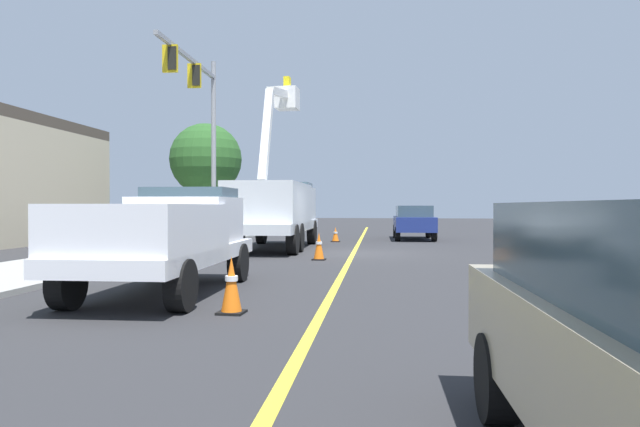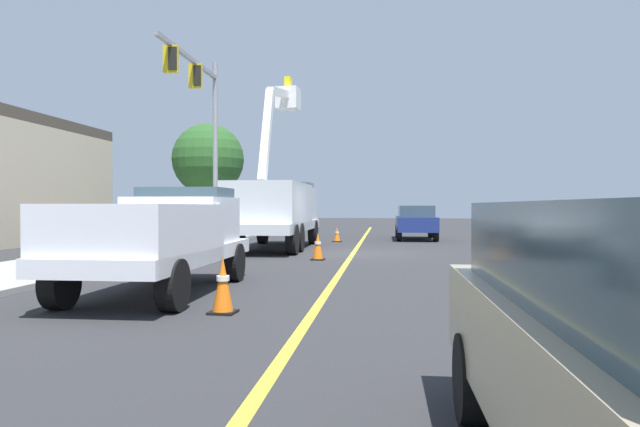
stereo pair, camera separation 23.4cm
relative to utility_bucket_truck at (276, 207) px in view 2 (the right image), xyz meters
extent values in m
plane|color=#2D2D30|center=(-1.87, -3.29, -1.62)|extent=(120.00, 120.00, 0.00)
cube|color=#9E9E99|center=(-2.44, 4.35, -1.56)|extent=(60.10, 8.03, 0.12)
cube|color=yellow|center=(-1.87, -3.29, -1.62)|extent=(49.87, 3.86, 0.01)
cube|color=silver|center=(-0.20, -0.01, -0.72)|extent=(8.36, 3.10, 0.36)
cube|color=silver|center=(2.42, 0.18, 0.05)|extent=(2.79, 2.54, 1.60)
cube|color=#384C56|center=(2.62, 0.20, 0.75)|extent=(1.95, 2.23, 0.64)
cube|color=silver|center=(-1.18, -0.08, 0.00)|extent=(5.42, 2.88, 1.80)
cube|color=white|center=(-2.07, -0.18, 2.62)|extent=(1.44, 0.31, 3.44)
cube|color=white|center=(0.02, -0.13, 4.50)|extent=(3.05, 0.35, 0.68)
cube|color=white|center=(1.52, -0.10, 4.55)|extent=(0.90, 0.90, 0.90)
cube|color=yellow|center=(1.52, -0.10, 5.15)|extent=(0.36, 0.24, 0.60)
cylinder|color=black|center=(2.58, 1.32, -1.10)|extent=(1.06, 0.42, 1.04)
cylinder|color=black|center=(2.75, -0.92, -1.10)|extent=(1.06, 0.42, 1.04)
cylinder|color=black|center=(-1.75, 1.00, -1.10)|extent=(1.06, 0.42, 1.04)
cylinder|color=black|center=(-1.59, -1.24, -1.10)|extent=(1.06, 0.42, 1.04)
cylinder|color=black|center=(-3.06, 0.91, -1.10)|extent=(1.06, 0.42, 1.04)
cylinder|color=black|center=(-2.90, -1.34, -1.10)|extent=(1.06, 0.42, 1.04)
cube|color=white|center=(-11.74, -0.87, -0.87)|extent=(5.74, 2.51, 0.30)
cube|color=white|center=(-10.51, -0.78, -0.32)|extent=(2.15, 2.08, 1.10)
cube|color=#384C56|center=(-10.31, -0.76, 0.16)|extent=(1.47, 1.86, 0.56)
cube|color=white|center=(-12.74, -0.94, -0.47)|extent=(3.51, 2.34, 1.10)
cylinder|color=black|center=(-9.97, 0.21, -1.20)|extent=(0.86, 0.36, 0.84)
cylinder|color=black|center=(-9.83, -1.67, -1.20)|extent=(0.86, 0.36, 0.84)
cylinder|color=black|center=(-13.65, -0.06, -1.20)|extent=(0.86, 0.36, 0.84)
cylinder|color=black|center=(-13.51, -1.95, -1.20)|extent=(0.86, 0.36, 0.84)
cube|color=navy|center=(7.16, -5.27, -0.83)|extent=(4.93, 2.25, 0.70)
cube|color=#384C56|center=(7.31, -5.25, -0.23)|extent=(3.57, 1.92, 0.60)
cylinder|color=black|center=(5.59, -6.24, -1.28)|extent=(0.70, 0.29, 0.68)
cylinder|color=black|center=(5.47, -4.53, -1.28)|extent=(0.70, 0.29, 0.68)
cylinder|color=black|center=(8.85, -6.00, -1.28)|extent=(0.70, 0.29, 0.68)
cylinder|color=black|center=(8.72, -4.29, -1.28)|extent=(0.70, 0.29, 0.68)
cylinder|color=black|center=(-17.41, -6.23, -1.28)|extent=(0.70, 0.29, 0.68)
cube|color=black|center=(-13.49, -2.76, -1.60)|extent=(0.40, 0.40, 0.04)
cone|color=orange|center=(-13.49, -2.76, -1.16)|extent=(0.32, 0.32, 0.85)
cylinder|color=white|center=(-13.49, -2.76, -1.07)|extent=(0.20, 0.20, 0.08)
cube|color=black|center=(-4.53, -2.54, -1.60)|extent=(0.40, 0.40, 0.04)
cone|color=orange|center=(-4.53, -2.54, -1.17)|extent=(0.32, 0.32, 0.81)
cylinder|color=white|center=(-4.53, -2.54, -1.09)|extent=(0.20, 0.20, 0.08)
cube|color=black|center=(4.52, -1.70, -1.60)|extent=(0.40, 0.40, 0.04)
cone|color=orange|center=(4.52, -1.70, -1.25)|extent=(0.32, 0.32, 0.65)
cylinder|color=white|center=(4.52, -1.70, -1.19)|extent=(0.20, 0.20, 0.08)
cylinder|color=gray|center=(3.19, 3.77, 2.53)|extent=(0.22, 0.22, 8.29)
cube|color=gray|center=(-0.25, 3.51, 5.96)|extent=(6.89, 0.67, 0.16)
cube|color=gold|center=(0.44, 3.56, 5.41)|extent=(0.16, 0.57, 1.00)
cube|color=black|center=(0.45, 3.46, 5.41)|extent=(0.22, 0.33, 0.84)
cube|color=gold|center=(-2.31, 3.36, 5.41)|extent=(0.16, 0.57, 1.00)
cube|color=black|center=(-2.30, 3.26, 5.41)|extent=(0.22, 0.33, 0.84)
cylinder|color=brown|center=(6.81, 5.56, -0.21)|extent=(0.32, 0.32, 2.82)
sphere|color=#285623|center=(6.81, 5.56, 2.52)|extent=(3.77, 3.77, 3.77)
camera|label=1|loc=(-21.99, -5.66, 0.05)|focal=32.31mm
camera|label=2|loc=(-21.95, -5.89, 0.05)|focal=32.31mm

